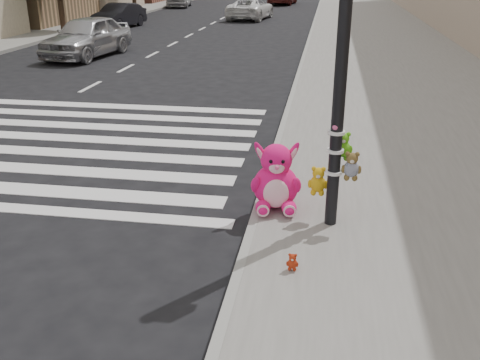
% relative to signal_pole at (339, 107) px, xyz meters
% --- Properties ---
extents(ground, '(120.00, 120.00, 0.00)m').
position_rel_signal_pole_xyz_m(ground, '(-2.61, -1.82, -1.77)').
color(ground, black).
rests_on(ground, ground).
extents(sidewalk_near, '(7.00, 80.00, 0.14)m').
position_rel_signal_pole_xyz_m(sidewalk_near, '(2.39, 8.18, -1.70)').
color(sidewalk_near, slate).
rests_on(sidewalk_near, ground).
extents(sidewalk_far, '(6.00, 80.00, 0.14)m').
position_rel_signal_pole_xyz_m(sidewalk_far, '(-16.11, 18.18, -1.70)').
color(sidewalk_far, slate).
rests_on(sidewalk_far, ground).
extents(curb_edge, '(0.12, 80.00, 0.15)m').
position_rel_signal_pole_xyz_m(curb_edge, '(-1.06, 8.18, -1.70)').
color(curb_edge, gray).
rests_on(curb_edge, ground).
extents(signal_pole, '(0.69, 0.49, 4.00)m').
position_rel_signal_pole_xyz_m(signal_pole, '(0.00, 0.00, 0.00)').
color(signal_pole, black).
rests_on(signal_pole, sidewalk_near).
extents(pink_bunny, '(0.72, 0.81, 1.02)m').
position_rel_signal_pole_xyz_m(pink_bunny, '(-0.80, 0.35, -1.21)').
color(pink_bunny, '#F51473').
rests_on(pink_bunny, sidewalk_near).
extents(red_teddy, '(0.15, 0.11, 0.22)m').
position_rel_signal_pole_xyz_m(red_teddy, '(-0.44, -1.32, -1.52)').
color(red_teddy, '#AE2B11').
rests_on(red_teddy, sidewalk_near).
extents(car_silver_far, '(2.40, 4.77, 1.56)m').
position_rel_signal_pole_xyz_m(car_silver_far, '(-9.40, 13.29, -0.99)').
color(car_silver_far, '#A8A9AD').
rests_on(car_silver_far, ground).
extents(car_dark_far, '(2.02, 4.17, 1.32)m').
position_rel_signal_pole_xyz_m(car_dark_far, '(-11.78, 22.89, -1.11)').
color(car_dark_far, black).
rests_on(car_dark_far, ground).
extents(car_white_near, '(2.74, 4.98, 1.32)m').
position_rel_signal_pole_xyz_m(car_white_near, '(-5.19, 28.76, -1.11)').
color(car_white_near, white).
rests_on(car_white_near, ground).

